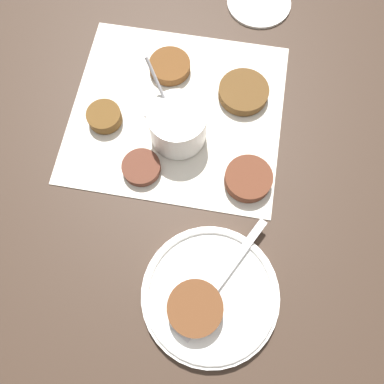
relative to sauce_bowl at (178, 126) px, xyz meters
The scene contains 12 objects.
ground_plane 0.06m from the sauce_bowl, 115.00° to the right, with size 4.00×4.00×0.00m, color #38281E.
napkin 0.05m from the sauce_bowl, 82.13° to the right, with size 0.38×0.36×0.00m.
sauce_bowl is the anchor object (origin of this frame).
fritter_0 0.14m from the sauce_bowl, 140.93° to the right, with size 0.08×0.08×0.02m.
fritter_1 0.09m from the sauce_bowl, 50.60° to the left, with size 0.06×0.06×0.01m.
fritter_2 0.13m from the sauce_bowl, 78.94° to the right, with size 0.07×0.07×0.02m.
fritter_3 0.14m from the sauce_bowl, 147.80° to the left, with size 0.07×0.07×0.02m.
fritter_4 0.13m from the sauce_bowl, ahead, with size 0.06×0.06×0.02m.
serving_plate 0.26m from the sauce_bowl, 104.87° to the left, with size 0.19×0.19×0.02m.
fritter_on_plate 0.27m from the sauce_bowl, 99.65° to the left, with size 0.08×0.08×0.02m.
fork 0.25m from the sauce_bowl, 106.20° to the left, with size 0.13×0.18×0.00m.
extra_saucer 0.32m from the sauce_bowl, 114.01° to the right, with size 0.12×0.12×0.01m.
Camera 1 is at (-0.02, 0.33, 0.55)m, focal length 35.00 mm.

